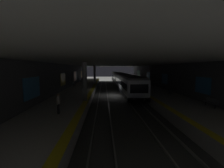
{
  "coord_description": "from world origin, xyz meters",
  "views": [
    {
      "loc": [
        -26.43,
        2.07,
        4.89
      ],
      "look_at": [
        9.71,
        0.11,
        1.05
      ],
      "focal_mm": 23.93,
      "sensor_mm": 36.0,
      "label": 1
    }
  ],
  "objects_px": {
    "bench_right_mid": "(81,80)",
    "person_standing_far": "(83,80)",
    "trash_bin": "(170,91)",
    "bench_right_near": "(74,84)",
    "person_walking_mid": "(147,81)",
    "person_boarding": "(141,79)",
    "backpack_on_floor": "(137,84)",
    "pillar_far": "(95,75)",
    "bench_left_near": "(211,102)",
    "bench_left_mid": "(153,84)",
    "pillar_near": "(85,81)",
    "metro_train": "(121,80)",
    "person_waiting_near": "(58,103)"
  },
  "relations": [
    {
      "from": "pillar_far",
      "to": "backpack_on_floor",
      "type": "relative_size",
      "value": 11.38
    },
    {
      "from": "bench_right_mid",
      "to": "trash_bin",
      "type": "relative_size",
      "value": 2.0
    },
    {
      "from": "bench_left_near",
      "to": "person_standing_far",
      "type": "height_order",
      "value": "person_standing_far"
    },
    {
      "from": "pillar_near",
      "to": "person_waiting_near",
      "type": "xyz_separation_m",
      "value": [
        -5.22,
        1.56,
        -1.33
      ]
    },
    {
      "from": "bench_right_mid",
      "to": "person_standing_far",
      "type": "distance_m",
      "value": 4.36
    },
    {
      "from": "bench_left_near",
      "to": "bench_right_mid",
      "type": "distance_m",
      "value": 32.41
    },
    {
      "from": "person_walking_mid",
      "to": "person_boarding",
      "type": "distance_m",
      "value": 6.76
    },
    {
      "from": "person_standing_far",
      "to": "trash_bin",
      "type": "relative_size",
      "value": 2.05
    },
    {
      "from": "pillar_far",
      "to": "person_standing_far",
      "type": "bearing_deg",
      "value": 83.77
    },
    {
      "from": "pillar_far",
      "to": "metro_train",
      "type": "relative_size",
      "value": 0.12
    },
    {
      "from": "bench_left_near",
      "to": "person_standing_far",
      "type": "bearing_deg",
      "value": 34.28
    },
    {
      "from": "trash_bin",
      "to": "pillar_near",
      "type": "bearing_deg",
      "value": 107.02
    },
    {
      "from": "metro_train",
      "to": "person_standing_far",
      "type": "relative_size",
      "value": 21.46
    },
    {
      "from": "person_walking_mid",
      "to": "bench_right_mid",
      "type": "bearing_deg",
      "value": 66.1
    },
    {
      "from": "bench_right_near",
      "to": "bench_left_near",
      "type": "bearing_deg",
      "value": -137.04
    },
    {
      "from": "pillar_far",
      "to": "trash_bin",
      "type": "xyz_separation_m",
      "value": [
        -15.52,
        -12.15,
        -1.85
      ]
    },
    {
      "from": "bench_left_near",
      "to": "person_walking_mid",
      "type": "xyz_separation_m",
      "value": [
        20.21,
        0.52,
        0.41
      ]
    },
    {
      "from": "person_boarding",
      "to": "trash_bin",
      "type": "xyz_separation_m",
      "value": [
        -19.46,
        0.31,
        -0.44
      ]
    },
    {
      "from": "pillar_far",
      "to": "person_walking_mid",
      "type": "bearing_deg",
      "value": -102.85
    },
    {
      "from": "person_waiting_near",
      "to": "bench_right_near",
      "type": "bearing_deg",
      "value": 7.57
    },
    {
      "from": "person_standing_far",
      "to": "backpack_on_floor",
      "type": "bearing_deg",
      "value": -101.23
    },
    {
      "from": "bench_left_mid",
      "to": "pillar_near",
      "type": "bearing_deg",
      "value": 137.19
    },
    {
      "from": "bench_right_near",
      "to": "person_walking_mid",
      "type": "xyz_separation_m",
      "value": [
        1.88,
        -16.55,
        0.41
      ]
    },
    {
      "from": "bench_right_mid",
      "to": "person_standing_far",
      "type": "xyz_separation_m",
      "value": [
        -4.18,
        -1.14,
        0.43
      ]
    },
    {
      "from": "bench_right_near",
      "to": "person_walking_mid",
      "type": "relative_size",
      "value": 0.99
    },
    {
      "from": "bench_right_near",
      "to": "person_waiting_near",
      "type": "relative_size",
      "value": 0.98
    },
    {
      "from": "person_waiting_near",
      "to": "bench_left_mid",
      "type": "bearing_deg",
      "value": -37.05
    },
    {
      "from": "pillar_far",
      "to": "backpack_on_floor",
      "type": "xyz_separation_m",
      "value": [
        -2.26,
        -10.0,
        -2.08
      ]
    },
    {
      "from": "pillar_far",
      "to": "person_walking_mid",
      "type": "relative_size",
      "value": 2.65
    },
    {
      "from": "metro_train",
      "to": "bench_right_near",
      "type": "xyz_separation_m",
      "value": [
        -4.1,
        10.73,
        -0.45
      ]
    },
    {
      "from": "pillar_far",
      "to": "person_standing_far",
      "type": "height_order",
      "value": "pillar_far"
    },
    {
      "from": "bench_right_mid",
      "to": "person_walking_mid",
      "type": "distance_m",
      "value": 18.11
    },
    {
      "from": "trash_bin",
      "to": "bench_right_mid",
      "type": "bearing_deg",
      "value": 39.19
    },
    {
      "from": "metro_train",
      "to": "person_waiting_near",
      "type": "bearing_deg",
      "value": 161.23
    },
    {
      "from": "bench_left_mid",
      "to": "bench_right_near",
      "type": "bearing_deg",
      "value": 87.9
    },
    {
      "from": "pillar_far",
      "to": "bench_right_near",
      "type": "bearing_deg",
      "value": 138.33
    },
    {
      "from": "person_waiting_near",
      "to": "metro_train",
      "type": "bearing_deg",
      "value": -18.77
    },
    {
      "from": "bench_left_near",
      "to": "bench_right_mid",
      "type": "relative_size",
      "value": 1.0
    },
    {
      "from": "bench_right_near",
      "to": "person_standing_far",
      "type": "relative_size",
      "value": 0.98
    },
    {
      "from": "pillar_near",
      "to": "bench_left_near",
      "type": "bearing_deg",
      "value": -106.4
    },
    {
      "from": "metro_train",
      "to": "bench_right_mid",
      "type": "xyz_separation_m",
      "value": [
        5.12,
        10.73,
        -0.45
      ]
    },
    {
      "from": "bench_left_mid",
      "to": "person_standing_far",
      "type": "relative_size",
      "value": 0.98
    },
    {
      "from": "trash_bin",
      "to": "bench_left_near",
      "type": "bearing_deg",
      "value": -174.41
    },
    {
      "from": "person_standing_far",
      "to": "person_boarding",
      "type": "relative_size",
      "value": 1.09
    },
    {
      "from": "pillar_near",
      "to": "bench_left_near",
      "type": "height_order",
      "value": "pillar_near"
    },
    {
      "from": "trash_bin",
      "to": "metro_train",
      "type": "bearing_deg",
      "value": 20.58
    },
    {
      "from": "trash_bin",
      "to": "person_standing_far",
      "type": "bearing_deg",
      "value": 43.78
    },
    {
      "from": "person_boarding",
      "to": "backpack_on_floor",
      "type": "height_order",
      "value": "person_boarding"
    },
    {
      "from": "bench_left_near",
      "to": "person_standing_far",
      "type": "distance_m",
      "value": 28.28
    },
    {
      "from": "person_waiting_near",
      "to": "bench_left_near",
      "type": "bearing_deg",
      "value": -84.35
    }
  ]
}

